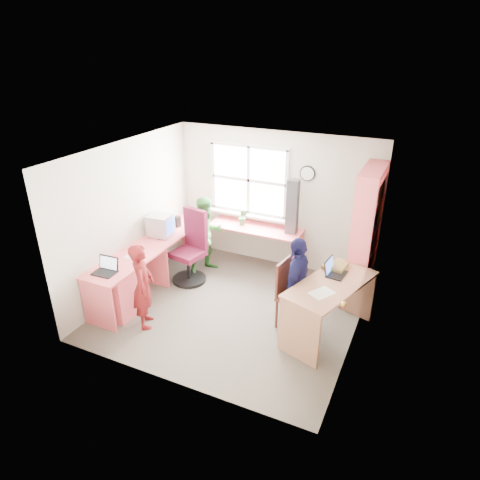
{
  "coord_description": "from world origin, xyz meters",
  "views": [
    {
      "loc": [
        2.4,
        -4.92,
        3.72
      ],
      "look_at": [
        0.0,
        0.25,
        1.05
      ],
      "focal_mm": 32.0,
      "sensor_mm": 36.0,
      "label": 1
    }
  ],
  "objects": [
    {
      "name": "swivel_chair",
      "position": [
        -1.02,
        0.52,
        0.53
      ],
      "size": [
        0.67,
        0.67,
        1.23
      ],
      "rotation": [
        0.0,
        0.0,
        -0.18
      ],
      "color": "black",
      "rests_on": "ground"
    },
    {
      "name": "room",
      "position": [
        0.01,
        0.1,
        1.22
      ],
      "size": [
        3.64,
        3.44,
        2.44
      ],
      "color": "#4B443B",
      "rests_on": "ground"
    },
    {
      "name": "game_box",
      "position": [
        1.39,
        0.42,
        0.85
      ],
      "size": [
        0.34,
        0.34,
        0.06
      ],
      "rotation": [
        0.0,
        0.0,
        -0.14
      ],
      "color": "red",
      "rests_on": "right_desk"
    },
    {
      "name": "paper_a",
      "position": [
        -1.51,
        -0.34,
        0.75
      ],
      "size": [
        0.25,
        0.32,
        0.0
      ],
      "rotation": [
        0.0,
        0.0,
        0.16
      ],
      "color": "silver",
      "rests_on": "l_desk"
    },
    {
      "name": "person_green",
      "position": [
        -0.93,
        0.91,
        0.68
      ],
      "size": [
        0.78,
        0.83,
        1.36
      ],
      "primitive_type": "imported",
      "rotation": [
        0.0,
        0.0,
        1.03
      ],
      "color": "#337E32",
      "rests_on": "ground"
    },
    {
      "name": "speaker_b",
      "position": [
        -1.5,
        0.87,
        0.84
      ],
      "size": [
        0.11,
        0.11,
        0.19
      ],
      "rotation": [
        0.0,
        0.0,
        -0.22
      ],
      "color": "black",
      "rests_on": "l_desk"
    },
    {
      "name": "bookshelf",
      "position": [
        1.65,
        1.19,
        1.0
      ],
      "size": [
        0.3,
        1.02,
        2.1
      ],
      "color": "#FF656E",
      "rests_on": "ground"
    },
    {
      "name": "l_desk",
      "position": [
        -1.31,
        -0.28,
        0.46
      ],
      "size": [
        2.38,
        2.95,
        0.75
      ],
      "color": "#FF656E",
      "rests_on": "ground"
    },
    {
      "name": "paper_b",
      "position": [
        1.4,
        -0.3,
        0.82
      ],
      "size": [
        0.34,
        0.38,
        0.0
      ],
      "rotation": [
        0.0,
        0.0,
        -0.55
      ],
      "color": "silver",
      "rests_on": "right_desk"
    },
    {
      "name": "wooden_chair",
      "position": [
        0.9,
        -0.0,
        0.54
      ],
      "size": [
        0.49,
        0.49,
        1.0
      ],
      "rotation": [
        0.0,
        0.0,
        -0.14
      ],
      "color": "#5A281E",
      "rests_on": "ground"
    },
    {
      "name": "potted_plant",
      "position": [
        -0.49,
        1.43,
        0.89
      ],
      "size": [
        0.16,
        0.13,
        0.29
      ],
      "primitive_type": "imported",
      "rotation": [
        0.0,
        0.0,
        0.04
      ],
      "color": "#2B6C32",
      "rests_on": "l_desk"
    },
    {
      "name": "person_navy",
      "position": [
        0.97,
        0.02,
        0.68
      ],
      "size": [
        0.34,
        0.81,
        1.37
      ],
      "primitive_type": "imported",
      "rotation": [
        0.0,
        0.0,
        -1.56
      ],
      "color": "#14133C",
      "rests_on": "ground"
    },
    {
      "name": "crt_monitor",
      "position": [
        -1.54,
        0.44,
        0.94
      ],
      "size": [
        0.4,
        0.36,
        0.37
      ],
      "rotation": [
        0.0,
        0.0,
        0.08
      ],
      "color": "#AFB0B4",
      "rests_on": "l_desk"
    },
    {
      "name": "laptop_left",
      "position": [
        -1.53,
        -0.93,
        0.8
      ],
      "size": [
        0.33,
        0.28,
        0.22
      ],
      "rotation": [
        0.0,
        0.0,
        0.06
      ],
      "color": "black",
      "rests_on": "l_desk"
    },
    {
      "name": "speaker_a",
      "position": [
        -1.47,
        0.33,
        0.85
      ],
      "size": [
        0.11,
        0.11,
        0.19
      ],
      "rotation": [
        0.0,
        0.0,
        0.21
      ],
      "color": "black",
      "rests_on": "l_desk"
    },
    {
      "name": "laptop_right",
      "position": [
        1.41,
        0.25,
        0.87
      ],
      "size": [
        0.29,
        0.34,
        0.21
      ],
      "rotation": [
        0.0,
        0.0,
        1.46
      ],
      "color": "black",
      "rests_on": "right_desk"
    },
    {
      "name": "right_desk",
      "position": [
        1.45,
        -0.01,
        0.59
      ],
      "size": [
        1.06,
        1.55,
        0.82
      ],
      "rotation": [
        0.0,
        0.0,
        -0.32
      ],
      "color": "#A67053",
      "rests_on": "ground"
    },
    {
      "name": "cd_tower",
      "position": [
        0.39,
        1.48,
        1.22
      ],
      "size": [
        0.2,
        0.18,
        0.93
      ],
      "rotation": [
        0.0,
        0.0,
        0.06
      ],
      "color": "black",
      "rests_on": "l_desk"
    },
    {
      "name": "person_red",
      "position": [
        -0.96,
        -0.87,
        0.63
      ],
      "size": [
        0.5,
        0.55,
        1.27
      ],
      "primitive_type": "imported",
      "rotation": [
        0.0,
        0.0,
        2.12
      ],
      "color": "maroon",
      "rests_on": "ground"
    }
  ]
}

